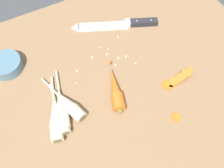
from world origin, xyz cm
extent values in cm
cube|color=brown|center=(0.00, 0.00, -2.00)|extent=(120.00, 90.00, 4.00)
cube|color=silver|center=(9.29, 24.03, 0.25)|extent=(20.11, 11.97, 0.50)
cone|color=silver|center=(-0.99, 28.47, 0.25)|extent=(4.32, 4.82, 3.96)
cube|color=silver|center=(18.47, 20.06, 1.10)|extent=(3.00, 3.49, 2.20)
cube|color=#232328|center=(24.44, 17.48, 1.10)|extent=(11.21, 6.93, 2.20)
sphere|color=silver|center=(21.87, 18.59, 2.20)|extent=(0.50, 0.50, 0.50)
sphere|color=silver|center=(27.01, 16.37, 2.20)|extent=(0.50, 0.50, 0.50)
cylinder|color=#D6601E|center=(-1.41, -9.11, 2.10)|extent=(5.63, 6.52, 4.20)
cone|color=#D6601E|center=(0.51, -2.75, 2.10)|extent=(7.68, 13.89, 3.99)
sphere|color=#D6601E|center=(3.14, 5.91, 2.10)|extent=(1.20, 1.20, 1.20)
cylinder|color=#5B7F3D|center=(-2.39, -12.34, 2.10)|extent=(1.44, 1.30, 1.20)
cylinder|color=beige|center=(-22.80, -9.49, 2.00)|extent=(5.32, 6.32, 4.00)
cone|color=beige|center=(-20.76, -2.21, 2.00)|extent=(6.27, 10.35, 3.80)
cylinder|color=beige|center=(-18.67, 5.26, 1.10)|extent=(3.50, 10.27, 0.70)
cylinder|color=brown|center=(-23.54, -12.11, 2.00)|extent=(2.78, 1.04, 2.80)
cylinder|color=beige|center=(-14.76, -6.53, 2.00)|extent=(5.32, 5.93, 4.00)
cone|color=beige|center=(-16.86, 0.00, 2.00)|extent=(6.31, 9.53, 3.80)
cylinder|color=beige|center=(-19.02, 6.69, 1.10)|extent=(3.58, 9.26, 0.70)
cylinder|color=brown|center=(-14.00, -8.88, 2.00)|extent=(2.76, 1.15, 2.80)
cylinder|color=beige|center=(-20.49, -8.84, 2.00)|extent=(4.45, 4.83, 4.00)
cone|color=beige|center=(-19.83, -2.73, 2.00)|extent=(4.61, 8.23, 3.80)
cylinder|color=beige|center=(-19.17, 3.54, 1.10)|extent=(1.60, 8.54, 0.70)
cylinder|color=brown|center=(-20.72, -11.04, 2.00)|extent=(2.82, 0.60, 2.80)
cylinder|color=beige|center=(-19.61, -6.80, 2.00)|extent=(5.11, 5.89, 4.00)
cone|color=beige|center=(-17.90, 0.03, 2.00)|extent=(5.87, 9.66, 3.80)
cylinder|color=beige|center=(-16.15, 7.03, 1.10)|extent=(3.04, 9.63, 0.70)
cylinder|color=brown|center=(-20.22, -9.26, 2.00)|extent=(2.79, 0.97, 2.80)
cylinder|color=#D6601E|center=(18.67, -10.89, 0.35)|extent=(2.87, 2.87, 0.70)
cylinder|color=#D6601E|center=(19.41, -10.47, 0.60)|extent=(3.02, 2.97, 2.01)
cylinder|color=#D6601E|center=(20.45, -10.69, 0.84)|extent=(3.01, 2.93, 1.81)
cylinder|color=#D6601E|center=(21.45, -10.74, 1.09)|extent=(3.09, 3.01, 1.54)
cylinder|color=#D6601E|center=(22.00, -10.53, 1.33)|extent=(3.27, 3.22, 1.98)
cylinder|color=#D6601E|center=(23.01, -10.58, 1.57)|extent=(2.95, 2.87, 1.74)
cylinder|color=#D6601E|center=(24.21, -10.19, 1.82)|extent=(3.11, 3.04, 1.79)
cylinder|color=#D6601E|center=(25.12, -10.49, 2.06)|extent=(3.21, 3.15, 1.93)
cylinder|color=#D6601E|center=(25.79, -10.33, 2.31)|extent=(2.98, 2.90, 1.80)
cylinder|color=#D6601E|center=(17.09, -10.38, 0.35)|extent=(4.12, 4.12, 0.70)
cylinder|color=orange|center=(17.09, -10.38, 0.62)|extent=(1.73, 1.73, 0.16)
cylinder|color=#D6601E|center=(12.92, -21.69, 0.35)|extent=(3.28, 3.28, 0.70)
cylinder|color=orange|center=(12.92, -21.69, 0.62)|extent=(1.38, 1.38, 0.16)
cylinder|color=slate|center=(-29.65, 21.95, 2.00)|extent=(11.00, 11.00, 4.00)
cylinder|color=#3E5C6C|center=(-29.65, 21.95, 2.48)|extent=(8.80, 8.80, 2.80)
sphere|color=beige|center=(-10.46, 4.97, 0.24)|extent=(0.48, 0.48, 0.48)
sphere|color=beige|center=(10.46, 6.73, 0.40)|extent=(0.80, 0.80, 0.80)
sphere|color=beige|center=(3.69, 15.07, 0.25)|extent=(0.49, 0.49, 0.49)
sphere|color=beige|center=(-8.17, 9.45, 0.44)|extent=(0.89, 0.89, 0.89)
sphere|color=beige|center=(12.02, 2.53, 0.34)|extent=(0.69, 0.69, 0.69)
sphere|color=beige|center=(4.61, 10.83, 0.41)|extent=(0.81, 0.81, 0.81)
sphere|color=beige|center=(5.08, 5.22, 0.41)|extent=(0.81, 0.81, 0.81)
sphere|color=beige|center=(-0.88, 12.23, 0.43)|extent=(0.85, 0.85, 0.85)
sphere|color=beige|center=(6.12, 13.00, 0.25)|extent=(0.51, 0.51, 0.51)
sphere|color=beige|center=(12.12, 16.36, 0.32)|extent=(0.63, 0.63, 0.63)
sphere|color=beige|center=(7.50, 7.36, 0.37)|extent=(0.75, 0.75, 0.75)
camera|label=1|loc=(-18.96, -38.39, 73.41)|focal=39.14mm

